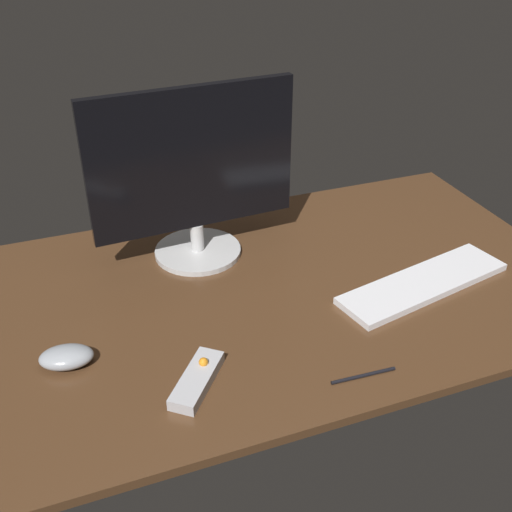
{
  "coord_description": "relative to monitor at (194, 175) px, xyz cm",
  "views": [
    {
      "loc": [
        -46.36,
        -108.46,
        83.8
      ],
      "look_at": [
        -3.9,
        5.18,
        8.0
      ],
      "focal_mm": 43.23,
      "sensor_mm": 36.0,
      "label": 1
    }
  ],
  "objects": [
    {
      "name": "monitor",
      "position": [
        0.0,
        0.0,
        0.0
      ],
      "size": [
        49.73,
        21.58,
        42.5
      ],
      "rotation": [
        0.0,
        0.0,
        0.06
      ],
      "color": "silver",
      "rests_on": "desk"
    },
    {
      "name": "computer_mouse",
      "position": [
        -35.25,
        -31.04,
        -19.64
      ],
      "size": [
        11.6,
        8.69,
        3.82
      ],
      "primitive_type": "ellipsoid",
      "rotation": [
        0.0,
        0.0,
        -0.2
      ],
      "color": "#999EA5",
      "rests_on": "desk"
    },
    {
      "name": "media_remote",
      "position": [
        -13.0,
        -45.19,
        -20.32
      ],
      "size": [
        13.71,
        15.4,
        3.61
      ],
      "rotation": [
        0.0,
        0.0,
        0.9
      ],
      "color": "#B7B7BC",
      "rests_on": "desk"
    },
    {
      "name": "keyboard",
      "position": [
        45.06,
        -32.36,
        -20.76
      ],
      "size": [
        45.35,
        20.68,
        1.59
      ],
      "primitive_type": "cube",
      "rotation": [
        0.0,
        0.0,
        0.21
      ],
      "color": "white",
      "rests_on": "desk"
    },
    {
      "name": "desk",
      "position": [
        13.79,
        -20.55,
        -22.55
      ],
      "size": [
        140.0,
        84.0,
        2.0
      ],
      "primitive_type": "cube",
      "color": "#4C301C",
      "rests_on": "ground"
    },
    {
      "name": "pen",
      "position": [
        17.18,
        -54.36,
        -21.2
      ],
      "size": [
        13.32,
        1.33,
        0.7
      ],
      "primitive_type": "cylinder",
      "rotation": [
        0.0,
        1.57,
        -0.05
      ],
      "color": "black",
      "rests_on": "desk"
    }
  ]
}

